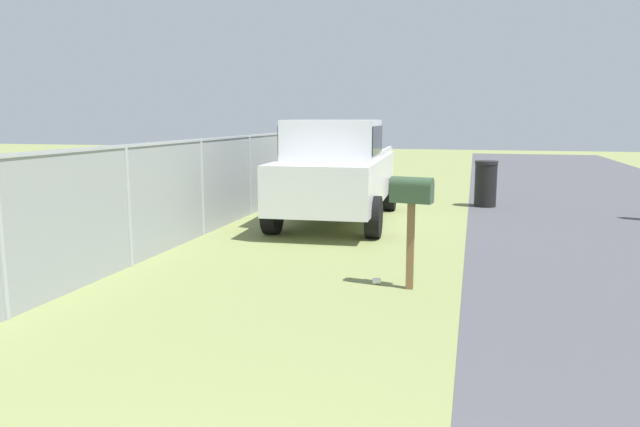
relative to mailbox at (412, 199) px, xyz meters
The scene contains 5 objects.
mailbox is the anchor object (origin of this frame).
pickup_truck 4.90m from the mailbox, 23.84° to the left, with size 5.06×2.34×2.09m.
trash_bin 7.60m from the mailbox, ahead, with size 0.54×0.54×1.11m.
fence_section 5.51m from the mailbox, 47.20° to the left, with size 16.85×0.07×1.77m.
litter_cup_near_hydrant 1.19m from the mailbox, 77.11° to the left, with size 0.08×0.08×0.10m, color white.
Camera 1 is at (-0.97, -1.19, 2.14)m, focal length 33.47 mm.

